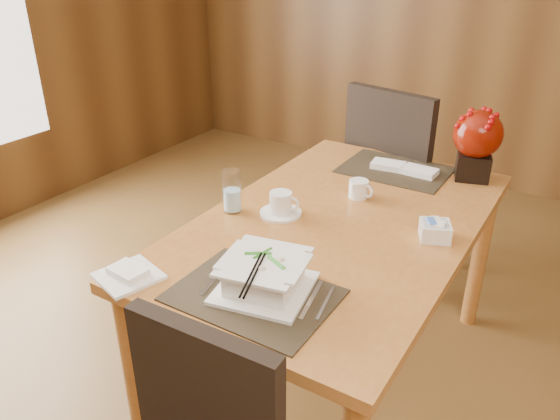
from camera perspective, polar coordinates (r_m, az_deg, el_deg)
The scene contains 12 objects.
dining_table at distance 2.03m, azimuth 6.08°, elevation -3.45°, with size 0.90×1.50×0.75m.
placemat_near at distance 1.57m, azimuth -2.79°, elevation -8.86°, with size 0.45×0.33×0.01m, color black.
placemat_far at distance 2.44m, azimuth 11.93°, elevation 4.14°, with size 0.45×0.33×0.01m, color black.
soup_setting at distance 1.56m, azimuth -1.66°, elevation -6.93°, with size 0.30×0.30×0.10m.
coffee_cup at distance 1.99m, azimuth 0.07°, elevation 0.52°, with size 0.15×0.15×0.09m.
water_glass at distance 2.00m, azimuth -5.05°, elevation 1.97°, with size 0.07×0.07×0.16m, color white.
creamer_jug at distance 2.15m, azimuth 8.20°, elevation 2.20°, with size 0.10×0.10×0.07m, color white, non-canonical shape.
sugar_caddy at distance 1.91m, azimuth 15.89°, elevation -2.11°, with size 0.10×0.10×0.06m, color white.
berry_decor at distance 2.39m, azimuth 19.89°, elevation 6.84°, with size 0.20×0.20×0.29m.
napkins_far at distance 2.42m, azimuth 13.03°, elevation 4.24°, with size 0.28×0.10×0.03m, color white, non-canonical shape.
bread_plate at distance 1.70m, azimuth -15.54°, elevation -6.67°, with size 0.17×0.17×0.01m, color white.
far_chair at distance 2.83m, azimuth 12.21°, elevation 3.59°, with size 0.58×0.58×1.04m.
Camera 1 is at (0.74, -1.00, 1.66)m, focal length 35.00 mm.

